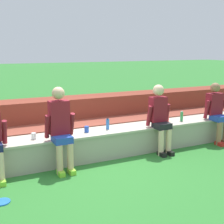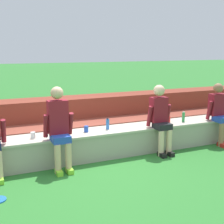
# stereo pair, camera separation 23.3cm
# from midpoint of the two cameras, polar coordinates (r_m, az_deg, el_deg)

# --- Properties ---
(ground_plane) EXTENTS (80.00, 80.00, 0.00)m
(ground_plane) POSITION_cam_midpoint_polar(r_m,az_deg,el_deg) (5.85, -2.94, -9.43)
(ground_plane) COLOR #2D752D
(stone_seating_wall) EXTENTS (8.63, 0.63, 0.53)m
(stone_seating_wall) POSITION_cam_midpoint_polar(r_m,az_deg,el_deg) (6.02, -3.98, -5.99)
(stone_seating_wall) COLOR #A8A08E
(stone_seating_wall) RESTS_ON ground
(brick_bleachers) EXTENTS (11.44, 1.42, 0.95)m
(brick_bleachers) POSITION_cam_midpoint_polar(r_m,az_deg,el_deg) (7.29, -7.78, -2.00)
(brick_bleachers) COLOR brown
(brick_bleachers) RESTS_ON ground
(person_left_of_center) EXTENTS (0.52, 0.54, 1.46)m
(person_left_of_center) POSITION_cam_midpoint_polar(r_m,az_deg,el_deg) (5.41, -8.50, -2.59)
(person_left_of_center) COLOR #DBAD89
(person_left_of_center) RESTS_ON ground
(person_center) EXTENTS (0.52, 0.54, 1.39)m
(person_center) POSITION_cam_midpoint_polar(r_m,az_deg,el_deg) (6.31, 9.98, -0.85)
(person_center) COLOR beige
(person_center) RESTS_ON ground
(person_right_of_center) EXTENTS (0.53, 0.56, 1.35)m
(person_right_of_center) POSITION_cam_midpoint_polar(r_m,az_deg,el_deg) (7.28, 20.08, 0.07)
(person_right_of_center) COLOR #996B4C
(person_right_of_center) RESTS_ON ground
(water_bottle_near_left) EXTENTS (0.06, 0.06, 0.23)m
(water_bottle_near_left) POSITION_cam_midpoint_polar(r_m,az_deg,el_deg) (6.95, 13.96, -0.89)
(water_bottle_near_left) COLOR green
(water_bottle_near_left) RESTS_ON stone_seating_wall
(water_bottle_mid_right) EXTENTS (0.07, 0.07, 0.23)m
(water_bottle_mid_right) POSITION_cam_midpoint_polar(r_m,az_deg,el_deg) (6.12, 0.28, -2.23)
(water_bottle_mid_right) COLOR blue
(water_bottle_mid_right) RESTS_ON stone_seating_wall
(plastic_cup_left_end) EXTENTS (0.08, 0.08, 0.12)m
(plastic_cup_left_end) POSITION_cam_midpoint_polar(r_m,az_deg,el_deg) (6.86, 11.32, -1.34)
(plastic_cup_left_end) COLOR red
(plastic_cup_left_end) RESTS_ON stone_seating_wall
(plastic_cup_right_end) EXTENTS (0.09, 0.09, 0.11)m
(plastic_cup_right_end) POSITION_cam_midpoint_polar(r_m,az_deg,el_deg) (5.67, -13.22, -4.18)
(plastic_cup_right_end) COLOR white
(plastic_cup_right_end) RESTS_ON stone_seating_wall
(plastic_cup_middle) EXTENTS (0.09, 0.09, 0.12)m
(plastic_cup_middle) POSITION_cam_midpoint_polar(r_m,az_deg,el_deg) (5.94, -3.66, -3.15)
(plastic_cup_middle) COLOR blue
(plastic_cup_middle) RESTS_ON stone_seating_wall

